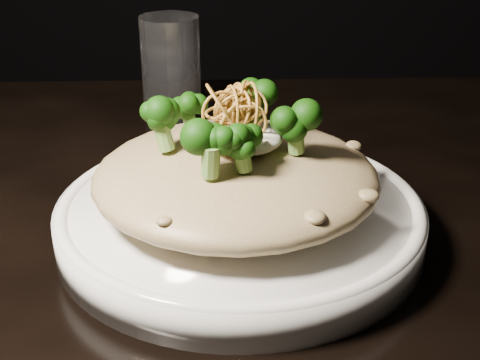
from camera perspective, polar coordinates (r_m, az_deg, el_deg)
name	(u,v)px	position (r m, az deg, el deg)	size (l,w,h in m)	color
table	(169,272)	(0.70, -6.09, -7.86)	(1.10, 0.80, 0.75)	black
plate	(240,219)	(0.59, 0.00, -3.36)	(0.32, 0.32, 0.03)	white
risotto	(236,176)	(0.57, -0.36, 0.32)	(0.24, 0.24, 0.05)	brown
broccoli	(233,117)	(0.55, -0.58, 5.39)	(0.15, 0.15, 0.05)	black
cheese	(243,138)	(0.55, 0.28, 3.60)	(0.06, 0.06, 0.02)	white
shallots	(236,102)	(0.55, -0.38, 6.67)	(0.06, 0.06, 0.04)	brown
drinking_glass	(171,69)	(0.86, -5.91, 9.44)	(0.07, 0.07, 0.13)	silver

